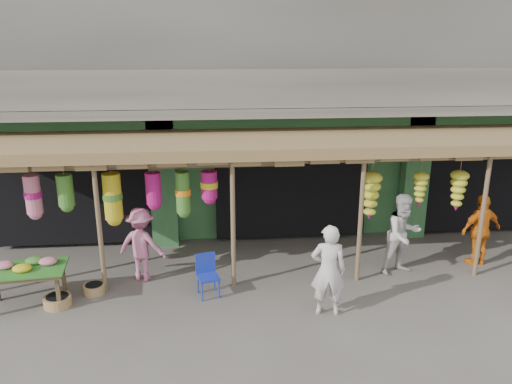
{
  "coord_description": "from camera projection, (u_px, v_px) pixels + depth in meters",
  "views": [
    {
      "loc": [
        -1.89,
        -9.15,
        4.67
      ],
      "look_at": [
        -0.95,
        1.0,
        1.56
      ],
      "focal_mm": 35.0,
      "sensor_mm": 36.0,
      "label": 1
    }
  ],
  "objects": [
    {
      "name": "person_shopper",
      "position": [
        142.0,
        244.0,
        9.96
      ],
      "size": [
        1.11,
        0.85,
        1.52
      ],
      "primitive_type": "imported",
      "rotation": [
        0.0,
        0.0,
        2.81
      ],
      "color": "#C2668B",
      "rests_on": "ground"
    },
    {
      "name": "person_front",
      "position": [
        328.0,
        270.0,
        8.67
      ],
      "size": [
        0.67,
        0.5,
        1.67
      ],
      "primitive_type": "imported",
      "rotation": [
        0.0,
        0.0,
        2.97
      ],
      "color": "silver",
      "rests_on": "ground"
    },
    {
      "name": "flower_table",
      "position": [
        25.0,
        270.0,
        8.99
      ],
      "size": [
        1.52,
        0.99,
        0.86
      ],
      "rotation": [
        0.0,
        0.0,
        0.11
      ],
      "color": "brown",
      "rests_on": "ground"
    },
    {
      "name": "awning",
      "position": [
        296.0,
        147.0,
        10.24
      ],
      "size": [
        14.0,
        2.7,
        2.79
      ],
      "color": "brown",
      "rests_on": "ground"
    },
    {
      "name": "ground",
      "position": [
        306.0,
        277.0,
        10.24
      ],
      "size": [
        80.0,
        80.0,
        0.0
      ],
      "primitive_type": "plane",
      "color": "#514C47",
      "rests_on": "ground"
    },
    {
      "name": "basket_right",
      "position": [
        94.0,
        289.0,
        9.57
      ],
      "size": [
        0.48,
        0.48,
        0.18
      ],
      "primitive_type": "cylinder",
      "rotation": [
        0.0,
        0.0,
        0.22
      ],
      "color": "#996F47",
      "rests_on": "ground"
    },
    {
      "name": "person_right",
      "position": [
        403.0,
        234.0,
        10.23
      ],
      "size": [
        0.98,
        0.86,
        1.71
      ],
      "primitive_type": "imported",
      "rotation": [
        0.0,
        0.0,
        0.29
      ],
      "color": "beige",
      "rests_on": "ground"
    },
    {
      "name": "blue_chair",
      "position": [
        207.0,
        272.0,
        9.45
      ],
      "size": [
        0.47,
        0.48,
        0.81
      ],
      "rotation": [
        0.0,
        0.0,
        0.26
      ],
      "color": "#192DA6",
      "rests_on": "ground"
    },
    {
      "name": "basket_mid",
      "position": [
        58.0,
        301.0,
        9.12
      ],
      "size": [
        0.58,
        0.58,
        0.19
      ],
      "primitive_type": "cylinder",
      "rotation": [
        0.0,
        0.0,
        -0.18
      ],
      "color": "olive",
      "rests_on": "ground"
    },
    {
      "name": "person_vendor",
      "position": [
        481.0,
        230.0,
        10.63
      ],
      "size": [
        0.99,
        0.56,
        1.59
      ],
      "primitive_type": "imported",
      "rotation": [
        0.0,
        0.0,
        3.33
      ],
      "color": "orange",
      "rests_on": "ground"
    },
    {
      "name": "building",
      "position": [
        277.0,
        89.0,
        13.89
      ],
      "size": [
        16.4,
        6.8,
        7.0
      ],
      "color": "gray",
      "rests_on": "ground"
    }
  ]
}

